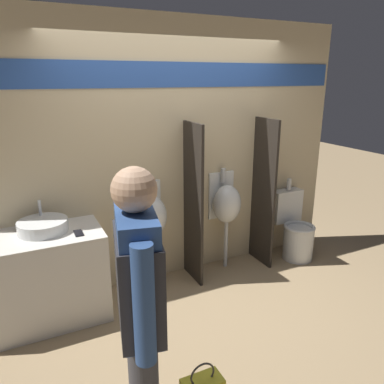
{
  "coord_description": "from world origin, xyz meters",
  "views": [
    {
      "loc": [
        -1.51,
        -2.95,
        2.12
      ],
      "look_at": [
        0.0,
        0.17,
        1.05
      ],
      "focal_mm": 35.0,
      "sensor_mm": 36.0,
      "label": 1
    }
  ],
  "objects_px": {
    "sink_basin": "(43,226)",
    "cell_phone": "(79,233)",
    "urinal_near_counter": "(151,216)",
    "person_in_vest": "(139,300)",
    "urinal_far": "(226,204)",
    "toilet": "(294,230)"
  },
  "relations": [
    {
      "from": "urinal_near_counter",
      "to": "urinal_far",
      "type": "xyz_separation_m",
      "value": [
        0.89,
        0.0,
        0.0
      ]
    },
    {
      "from": "sink_basin",
      "to": "urinal_near_counter",
      "type": "xyz_separation_m",
      "value": [
        1.02,
        0.11,
        -0.12
      ]
    },
    {
      "from": "sink_basin",
      "to": "cell_phone",
      "type": "distance_m",
      "value": 0.33
    },
    {
      "from": "urinal_near_counter",
      "to": "person_in_vest",
      "type": "bearing_deg",
      "value": -111.35
    },
    {
      "from": "urinal_far",
      "to": "toilet",
      "type": "xyz_separation_m",
      "value": [
        0.89,
        -0.14,
        -0.43
      ]
    },
    {
      "from": "urinal_near_counter",
      "to": "toilet",
      "type": "height_order",
      "value": "urinal_near_counter"
    },
    {
      "from": "sink_basin",
      "to": "cell_phone",
      "type": "xyz_separation_m",
      "value": [
        0.27,
        -0.18,
        -0.05
      ]
    },
    {
      "from": "sink_basin",
      "to": "toilet",
      "type": "distance_m",
      "value": 2.86
    },
    {
      "from": "urinal_far",
      "to": "person_in_vest",
      "type": "xyz_separation_m",
      "value": [
        -1.57,
        -1.73,
        0.23
      ]
    },
    {
      "from": "urinal_near_counter",
      "to": "person_in_vest",
      "type": "height_order",
      "value": "person_in_vest"
    },
    {
      "from": "urinal_near_counter",
      "to": "person_in_vest",
      "type": "distance_m",
      "value": 1.87
    },
    {
      "from": "cell_phone",
      "to": "sink_basin",
      "type": "bearing_deg",
      "value": 145.69
    },
    {
      "from": "cell_phone",
      "to": "urinal_near_counter",
      "type": "bearing_deg",
      "value": 20.78
    },
    {
      "from": "urinal_far",
      "to": "toilet",
      "type": "relative_size",
      "value": 1.22
    },
    {
      "from": "cell_phone",
      "to": "urinal_near_counter",
      "type": "xyz_separation_m",
      "value": [
        0.76,
        0.29,
        -0.07
      ]
    },
    {
      "from": "person_in_vest",
      "to": "cell_phone",
      "type": "bearing_deg",
      "value": 15.36
    },
    {
      "from": "cell_phone",
      "to": "urinal_near_counter",
      "type": "distance_m",
      "value": 0.81
    },
    {
      "from": "toilet",
      "to": "urinal_near_counter",
      "type": "bearing_deg",
      "value": 175.51
    },
    {
      "from": "cell_phone",
      "to": "urinal_near_counter",
      "type": "height_order",
      "value": "urinal_near_counter"
    },
    {
      "from": "urinal_far",
      "to": "person_in_vest",
      "type": "bearing_deg",
      "value": -132.21
    },
    {
      "from": "urinal_far",
      "to": "cell_phone",
      "type": "bearing_deg",
      "value": -170.12
    },
    {
      "from": "cell_phone",
      "to": "urinal_far",
      "type": "height_order",
      "value": "urinal_far"
    }
  ]
}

